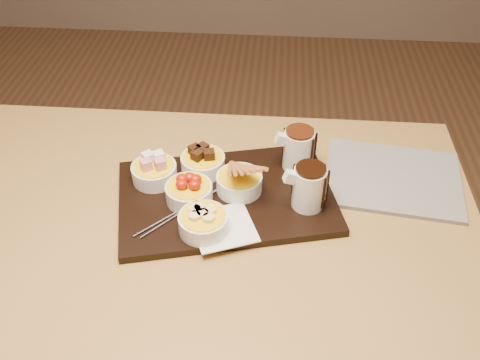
# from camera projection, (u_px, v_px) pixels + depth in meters

# --- Properties ---
(dining_table) EXTENTS (1.20, 0.80, 0.75)m
(dining_table) POSITION_uv_depth(u_px,v_px,m) (199.00, 250.00, 1.19)
(dining_table) COLOR #A27A3C
(dining_table) RESTS_ON ground
(serving_board) EXTENTS (0.52, 0.40, 0.02)m
(serving_board) POSITION_uv_depth(u_px,v_px,m) (226.00, 197.00, 1.16)
(serving_board) COLOR black
(serving_board) RESTS_ON dining_table
(napkin) EXTENTS (0.16, 0.16, 0.00)m
(napkin) POSITION_uv_depth(u_px,v_px,m) (223.00, 227.00, 1.08)
(napkin) COLOR white
(napkin) RESTS_ON serving_board
(bowl_marshmallows) EXTENTS (0.10, 0.10, 0.04)m
(bowl_marshmallows) POSITION_uv_depth(u_px,v_px,m) (154.00, 173.00, 1.18)
(bowl_marshmallows) COLOR white
(bowl_marshmallows) RESTS_ON serving_board
(bowl_cake) EXTENTS (0.10, 0.10, 0.04)m
(bowl_cake) POSITION_uv_depth(u_px,v_px,m) (203.00, 164.00, 1.21)
(bowl_cake) COLOR white
(bowl_cake) RESTS_ON serving_board
(bowl_strawberries) EXTENTS (0.10, 0.10, 0.04)m
(bowl_strawberries) POSITION_uv_depth(u_px,v_px,m) (189.00, 193.00, 1.13)
(bowl_strawberries) COLOR white
(bowl_strawberries) RESTS_ON serving_board
(bowl_biscotti) EXTENTS (0.10, 0.10, 0.04)m
(bowl_biscotti) POSITION_uv_depth(u_px,v_px,m) (239.00, 183.00, 1.16)
(bowl_biscotti) COLOR white
(bowl_biscotti) RESTS_ON serving_board
(bowl_bananas) EXTENTS (0.10, 0.10, 0.04)m
(bowl_bananas) POSITION_uv_depth(u_px,v_px,m) (203.00, 223.00, 1.06)
(bowl_bananas) COLOR white
(bowl_bananas) RESTS_ON serving_board
(pitcher_dark_chocolate) EXTENTS (0.08, 0.08, 0.09)m
(pitcher_dark_chocolate) POSITION_uv_depth(u_px,v_px,m) (309.00, 188.00, 1.10)
(pitcher_dark_chocolate) COLOR silver
(pitcher_dark_chocolate) RESTS_ON serving_board
(pitcher_milk_chocolate) EXTENTS (0.08, 0.08, 0.09)m
(pitcher_milk_chocolate) POSITION_uv_depth(u_px,v_px,m) (298.00, 150.00, 1.20)
(pitcher_milk_chocolate) COLOR silver
(pitcher_milk_chocolate) RESTS_ON serving_board
(fondue_skewers) EXTENTS (0.21, 0.20, 0.01)m
(fondue_skewers) POSITION_uv_depth(u_px,v_px,m) (186.00, 207.00, 1.12)
(fondue_skewers) COLOR silver
(fondue_skewers) RESTS_ON serving_board
(newspaper) EXTENTS (0.33, 0.28, 0.01)m
(newspaper) POSITION_uv_depth(u_px,v_px,m) (392.00, 178.00, 1.22)
(newspaper) COLOR beige
(newspaper) RESTS_ON dining_table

